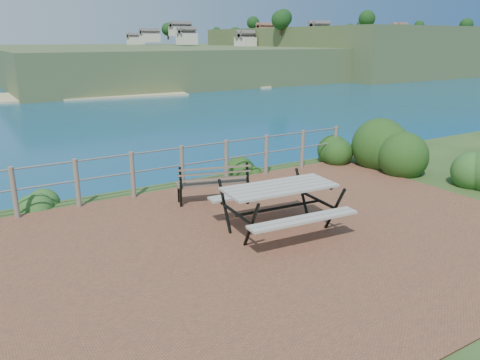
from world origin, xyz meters
name	(u,v)px	position (x,y,z in m)	size (l,w,h in m)	color
ground	(266,241)	(0.00, 0.00, 0.00)	(10.00, 7.00, 0.12)	brown
safety_railing	(182,165)	(0.00, 3.35, 0.57)	(9.40, 0.10, 1.00)	#6B5B4C
distant_bay	(315,48)	(173.07, 202.61, -1.52)	(290.00, 232.36, 24.00)	#435C2E
picnic_table	(279,203)	(0.43, 0.24, 0.53)	(2.03, 1.70, 0.83)	gray
park_bench	(212,177)	(0.17, 2.22, 0.56)	(1.54, 0.78, 0.84)	brown
shrub_right_front	(393,168)	(5.51, 2.08, 0.00)	(1.59, 1.59, 2.25)	#183C12
shrub_right_edge	(336,161)	(4.74, 3.43, 0.00)	(0.96, 0.96, 1.37)	#183C12
shrub_lip_west	(32,206)	(-3.10, 3.97, 0.00)	(0.74, 0.74, 0.47)	#215821
shrub_lip_east	(245,172)	(2.00, 3.84, 0.00)	(0.79, 0.79, 0.54)	#183C12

